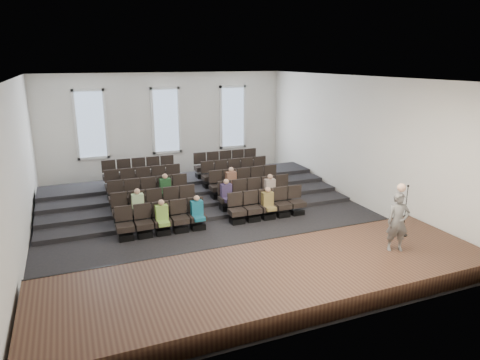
# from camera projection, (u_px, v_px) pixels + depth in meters

# --- Properties ---
(ground) EXTENTS (14.00, 14.00, 0.00)m
(ground) POSITION_uv_depth(u_px,v_px,m) (212.00, 220.00, 15.43)
(ground) COLOR black
(ground) RESTS_ON ground
(ceiling) EXTENTS (12.00, 14.00, 0.02)m
(ceiling) POSITION_uv_depth(u_px,v_px,m) (210.00, 78.00, 14.06)
(ceiling) COLOR white
(ceiling) RESTS_ON ground
(wall_back) EXTENTS (12.00, 0.04, 5.00)m
(wall_back) POSITION_uv_depth(u_px,v_px,m) (166.00, 125.00, 21.01)
(wall_back) COLOR white
(wall_back) RESTS_ON ground
(wall_front) EXTENTS (12.00, 0.04, 5.00)m
(wall_front) POSITION_uv_depth(u_px,v_px,m) (322.00, 220.00, 8.49)
(wall_front) COLOR white
(wall_front) RESTS_ON ground
(wall_left) EXTENTS (0.04, 14.00, 5.00)m
(wall_left) POSITION_uv_depth(u_px,v_px,m) (17.00, 168.00, 12.57)
(wall_left) COLOR white
(wall_left) RESTS_ON ground
(wall_right) EXTENTS (0.04, 14.00, 5.00)m
(wall_right) POSITION_uv_depth(u_px,v_px,m) (355.00, 140.00, 16.92)
(wall_right) COLOR white
(wall_right) RESTS_ON ground
(stage) EXTENTS (11.80, 3.60, 0.50)m
(stage) POSITION_uv_depth(u_px,v_px,m) (276.00, 278.00, 10.81)
(stage) COLOR #482F1E
(stage) RESTS_ON ground
(stage_lip) EXTENTS (11.80, 0.06, 0.52)m
(stage_lip) POSITION_uv_depth(u_px,v_px,m) (249.00, 250.00, 12.39)
(stage_lip) COLOR black
(stage_lip) RESTS_ON ground
(risers) EXTENTS (11.80, 4.80, 0.60)m
(risers) POSITION_uv_depth(u_px,v_px,m) (189.00, 191.00, 18.20)
(risers) COLOR black
(risers) RESTS_ON ground
(seating_rows) EXTENTS (6.80, 4.70, 1.67)m
(seating_rows) POSITION_uv_depth(u_px,v_px,m) (199.00, 190.00, 16.61)
(seating_rows) COLOR black
(seating_rows) RESTS_ON ground
(windows) EXTENTS (8.44, 0.10, 3.24)m
(windows) POSITION_uv_depth(u_px,v_px,m) (166.00, 121.00, 20.89)
(windows) COLOR white
(windows) RESTS_ON wall_back
(audience) EXTENTS (5.45, 2.64, 1.10)m
(audience) POSITION_uv_depth(u_px,v_px,m) (209.00, 196.00, 15.49)
(audience) COLOR #82B146
(audience) RESTS_ON seating_rows
(speaker) EXTENTS (0.71, 0.59, 1.66)m
(speaker) POSITION_uv_depth(u_px,v_px,m) (398.00, 222.00, 11.61)
(speaker) COLOR #585653
(speaker) RESTS_ON stage
(mic_stand) EXTENTS (0.26, 0.26, 1.58)m
(mic_stand) POSITION_uv_depth(u_px,v_px,m) (404.00, 221.00, 12.70)
(mic_stand) COLOR black
(mic_stand) RESTS_ON stage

